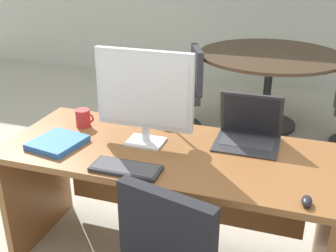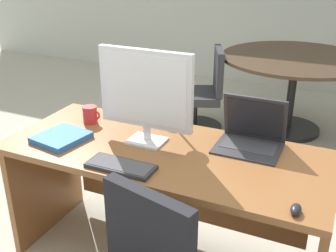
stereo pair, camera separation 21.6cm
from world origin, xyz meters
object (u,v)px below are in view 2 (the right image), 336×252
(laptop, at_px, (252,131))
(keyboard, at_px, (121,166))
(monitor, at_px, (145,92))
(book, at_px, (61,137))
(mouse, at_px, (296,209))
(desk, at_px, (169,180))
(coffee_mug, at_px, (90,115))
(desk_lamp, at_px, (174,84))
(meeting_table, at_px, (294,75))
(meeting_chair_near, at_px, (201,99))

(laptop, relative_size, keyboard, 1.00)
(monitor, relative_size, book, 1.77)
(keyboard, distance_m, mouse, 0.83)
(desk, xyz_separation_m, coffee_mug, (-0.56, 0.09, 0.27))
(desk, distance_m, keyboard, 0.41)
(monitor, height_order, book, monitor)
(laptop, distance_m, coffee_mug, 0.97)
(desk, distance_m, laptop, 0.53)
(keyboard, bearing_deg, desk_lamp, 84.87)
(monitor, height_order, laptop, monitor)
(desk, bearing_deg, keyboard, -108.76)
(desk, relative_size, coffee_mug, 15.09)
(coffee_mug, height_order, meeting_table, coffee_mug)
(mouse, height_order, coffee_mug, coffee_mug)
(mouse, bearing_deg, desk_lamp, 144.84)
(desk, xyz_separation_m, mouse, (0.72, -0.35, 0.24))
(meeting_chair_near, bearing_deg, book, -92.17)
(laptop, height_order, mouse, laptop)
(mouse, bearing_deg, monitor, 158.44)
(desk, bearing_deg, book, -161.64)
(desk, height_order, laptop, laptop)
(monitor, relative_size, meeting_chair_near, 0.63)
(monitor, xyz_separation_m, mouse, (0.85, -0.34, -0.27))
(monitor, bearing_deg, mouse, -21.56)
(laptop, bearing_deg, keyboard, -134.31)
(keyboard, xyz_separation_m, meeting_table, (0.44, 2.53, -0.17))
(laptop, distance_m, desk_lamp, 0.50)
(book, relative_size, meeting_chair_near, 0.36)
(meeting_table, bearing_deg, mouse, -81.25)
(keyboard, bearing_deg, desk, 71.24)
(laptop, xyz_separation_m, book, (-0.97, -0.39, -0.06))
(desk_lamp, xyz_separation_m, book, (-0.51, -0.39, -0.27))
(desk_lamp, bearing_deg, book, -142.32)
(mouse, height_order, book, mouse)
(laptop, xyz_separation_m, mouse, (0.32, -0.55, -0.06))
(desk, xyz_separation_m, keyboard, (-0.11, -0.32, 0.23))
(laptop, bearing_deg, mouse, -59.39)
(laptop, height_order, coffee_mug, laptop)
(monitor, height_order, meeting_chair_near, monitor)
(monitor, bearing_deg, meeting_chair_near, 100.92)
(laptop, height_order, desk_lamp, desk_lamp)
(monitor, xyz_separation_m, desk_lamp, (0.07, 0.22, -0.01))
(monitor, bearing_deg, desk, 5.30)
(desk_lamp, bearing_deg, coffee_mug, -166.79)
(monitor, relative_size, mouse, 6.68)
(meeting_chair_near, bearing_deg, coffee_mug, -92.27)
(meeting_chair_near, bearing_deg, monitor, -79.08)
(laptop, bearing_deg, monitor, -158.44)
(mouse, distance_m, book, 1.30)
(monitor, distance_m, laptop, 0.61)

